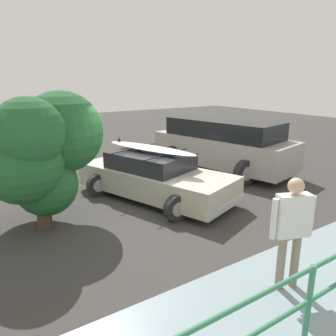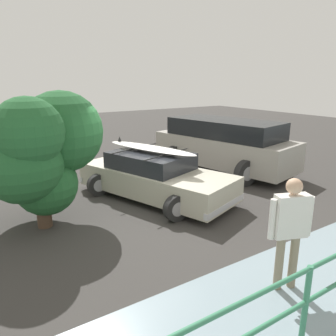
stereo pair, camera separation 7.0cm
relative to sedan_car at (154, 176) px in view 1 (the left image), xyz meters
The scene contains 6 objects.
ground_plane 0.91m from the sedan_car, 28.95° to the left, with size 44.00×44.00×0.02m, color #383533.
sedan_car is the anchor object (origin of this frame).
suv_car 3.47m from the sedan_car, 162.97° to the right, with size 3.16×5.15×1.74m.
person_bystander 4.45m from the sedan_car, 85.65° to the left, with size 0.63×0.36×1.73m.
railing_fence 5.35m from the sedan_car, 78.55° to the left, with size 10.82×0.08×1.04m.
bush_near_left 2.98m from the sedan_car, ahead, with size 2.59×2.48×2.83m.
Camera 1 is at (3.61, 6.72, 3.07)m, focal length 35.00 mm.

